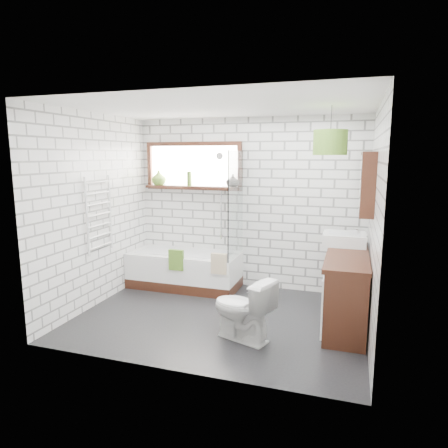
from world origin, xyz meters
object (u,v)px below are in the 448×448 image
(bathtub, at_px, (185,270))
(basin, at_px, (344,239))
(vanity, at_px, (347,289))
(toilet, at_px, (242,308))
(pendant, at_px, (330,143))

(bathtub, height_order, basin, basin)
(bathtub, relative_size, basin, 3.15)
(bathtub, relative_size, vanity, 1.11)
(vanity, relative_size, toilet, 2.11)
(pendant, bearing_deg, bathtub, 161.16)
(bathtub, relative_size, toilet, 2.35)
(vanity, height_order, toilet, vanity)
(basin, distance_m, toilet, 1.70)
(basin, bearing_deg, bathtub, 175.97)
(toilet, distance_m, pendant, 2.05)
(basin, relative_size, pendant, 1.39)
(vanity, relative_size, pendant, 3.95)
(toilet, bearing_deg, pendant, 150.92)
(vanity, distance_m, toilet, 1.30)
(bathtub, height_order, toilet, toilet)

